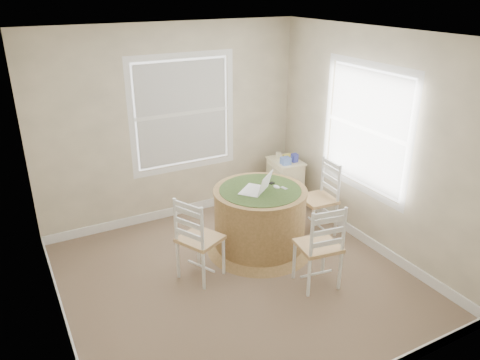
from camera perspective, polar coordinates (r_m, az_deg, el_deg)
room at (r=4.87m, az=0.38°, el=2.13°), size 3.64×3.64×2.64m
round_table at (r=5.63m, az=2.42°, el=-4.54°), size 1.29×1.29×0.80m
chair_left at (r=5.12m, az=-4.88°, el=-7.10°), size 0.54×0.55×0.95m
chair_near at (r=5.04m, az=9.51°, el=-7.86°), size 0.47×0.46×0.95m
chair_right at (r=6.07m, az=9.47°, el=-2.29°), size 0.43×0.45×0.95m
laptop at (r=5.42m, az=1.98°, el=-1.06°), size 0.46×0.45×0.24m
mouse at (r=5.53m, az=4.48°, el=-0.84°), size 0.08×0.11×0.03m
phone at (r=5.52m, az=5.39°, el=-1.03°), size 0.06×0.10×0.02m
keys at (r=5.64m, az=3.88°, el=-0.42°), size 0.07×0.06×0.02m
corner_chest at (r=6.81m, az=5.47°, el=-0.32°), size 0.43×0.56×0.70m
tissue_box at (r=6.53m, az=5.58°, el=2.38°), size 0.13×0.13×0.10m
box_yellow at (r=6.74m, az=5.91°, el=2.83°), size 0.16×0.11×0.06m
box_blue at (r=6.62m, az=6.57°, el=2.72°), size 0.09×0.09×0.12m
cup_cream at (r=6.73m, az=4.77°, el=2.99°), size 0.07×0.07×0.09m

